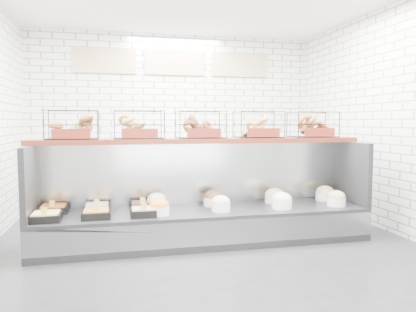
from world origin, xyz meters
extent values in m
plane|color=black|center=(0.00, 0.00, 0.00)|extent=(5.50, 5.50, 0.00)
cube|color=silver|center=(0.00, 2.75, 1.50)|extent=(5.00, 0.02, 3.00)
cube|color=silver|center=(2.50, 0.00, 1.50)|extent=(0.02, 5.50, 3.00)
cube|color=#D1B591|center=(-1.20, 2.72, 2.50)|extent=(1.05, 0.03, 0.42)
cube|color=#D1B591|center=(0.00, 2.72, 2.50)|extent=(1.05, 0.03, 0.42)
cube|color=#D1B591|center=(1.20, 2.72, 2.50)|extent=(1.05, 0.03, 0.42)
cube|color=black|center=(0.00, 0.30, 0.20)|extent=(4.00, 0.90, 0.40)
cube|color=#93969B|center=(0.00, -0.14, 0.22)|extent=(4.00, 0.03, 0.28)
cube|color=#93969B|center=(0.00, 0.71, 0.80)|extent=(4.00, 0.08, 0.80)
cube|color=black|center=(-1.97, 0.30, 0.80)|extent=(0.06, 0.90, 0.80)
cube|color=black|center=(1.97, 0.30, 0.80)|extent=(0.06, 0.90, 0.80)
cube|color=black|center=(-1.79, 0.10, 0.44)|extent=(0.31, 0.31, 0.08)
cube|color=#F8CE7E|center=(-1.79, 0.10, 0.48)|extent=(0.27, 0.27, 0.04)
cube|color=gold|center=(-1.79, -0.01, 0.53)|extent=(0.06, 0.01, 0.08)
cube|color=black|center=(-1.76, 0.49, 0.44)|extent=(0.31, 0.31, 0.08)
cube|color=#BF5E28|center=(-1.76, 0.49, 0.48)|extent=(0.26, 0.26, 0.04)
cube|color=gold|center=(-1.76, 0.38, 0.53)|extent=(0.06, 0.01, 0.08)
cube|color=black|center=(-1.27, 0.12, 0.44)|extent=(0.31, 0.31, 0.08)
cube|color=orange|center=(-1.27, 0.12, 0.48)|extent=(0.26, 0.26, 0.04)
cube|color=gold|center=(-1.27, 0.02, 0.53)|extent=(0.06, 0.01, 0.08)
cube|color=black|center=(-1.27, 0.46, 0.44)|extent=(0.30, 0.30, 0.08)
cube|color=silver|center=(-1.27, 0.46, 0.48)|extent=(0.25, 0.25, 0.04)
cube|color=gold|center=(-1.27, 0.36, 0.53)|extent=(0.06, 0.01, 0.08)
cube|color=black|center=(-0.76, 0.10, 0.44)|extent=(0.28, 0.28, 0.08)
cube|color=tan|center=(-0.76, 0.10, 0.48)|extent=(0.24, 0.24, 0.04)
cube|color=gold|center=(-0.76, 0.00, 0.53)|extent=(0.06, 0.01, 0.08)
cube|color=black|center=(-0.74, 0.46, 0.44)|extent=(0.29, 0.29, 0.08)
cube|color=brown|center=(-0.74, 0.46, 0.48)|extent=(0.25, 0.25, 0.04)
cube|color=gold|center=(-0.74, 0.35, 0.53)|extent=(0.06, 0.01, 0.08)
cylinder|color=white|center=(-0.57, 0.10, 0.46)|extent=(0.23, 0.23, 0.11)
ellipsoid|color=orange|center=(-0.57, 0.10, 0.52)|extent=(0.23, 0.23, 0.16)
cylinder|color=white|center=(-0.57, 0.48, 0.46)|extent=(0.24, 0.24, 0.11)
ellipsoid|color=white|center=(-0.57, 0.48, 0.52)|extent=(0.23, 0.23, 0.16)
cylinder|color=white|center=(0.16, 0.14, 0.46)|extent=(0.22, 0.22, 0.11)
ellipsoid|color=silver|center=(0.16, 0.14, 0.52)|extent=(0.22, 0.22, 0.15)
cylinder|color=white|center=(0.16, 0.49, 0.46)|extent=(0.25, 0.25, 0.11)
ellipsoid|color=brown|center=(0.16, 0.49, 0.52)|extent=(0.25, 0.25, 0.17)
cylinder|color=white|center=(0.94, 0.12, 0.46)|extent=(0.25, 0.25, 0.11)
ellipsoid|color=silver|center=(0.94, 0.12, 0.52)|extent=(0.25, 0.25, 0.17)
cylinder|color=white|center=(0.98, 0.46, 0.46)|extent=(0.25, 0.25, 0.11)
ellipsoid|color=#E4BC74|center=(0.98, 0.46, 0.52)|extent=(0.24, 0.24, 0.17)
cylinder|color=white|center=(1.68, 0.12, 0.46)|extent=(0.24, 0.24, 0.11)
ellipsoid|color=tan|center=(1.68, 0.12, 0.52)|extent=(0.23, 0.23, 0.16)
cylinder|color=white|center=(1.72, 0.49, 0.46)|extent=(0.25, 0.25, 0.11)
ellipsoid|color=tan|center=(1.72, 0.49, 0.52)|extent=(0.24, 0.24, 0.17)
cube|color=#47170F|center=(0.00, 0.52, 1.23)|extent=(4.10, 0.50, 0.06)
cube|color=black|center=(-1.53, 0.52, 1.43)|extent=(0.60, 0.38, 0.34)
cube|color=maroon|center=(-1.53, 0.32, 1.33)|extent=(0.42, 0.02, 0.11)
cube|color=black|center=(-0.77, 0.52, 1.43)|extent=(0.60, 0.38, 0.34)
cube|color=maroon|center=(-0.77, 0.32, 1.33)|extent=(0.42, 0.02, 0.11)
cube|color=black|center=(0.00, 0.52, 1.43)|extent=(0.60, 0.38, 0.34)
cube|color=maroon|center=(0.00, 0.32, 1.33)|extent=(0.42, 0.02, 0.11)
cube|color=black|center=(0.77, 0.52, 1.43)|extent=(0.60, 0.38, 0.34)
cube|color=maroon|center=(0.77, 0.32, 1.33)|extent=(0.42, 0.02, 0.11)
cube|color=black|center=(1.53, 0.52, 1.43)|extent=(0.60, 0.38, 0.34)
cube|color=maroon|center=(1.53, 0.32, 1.33)|extent=(0.42, 0.02, 0.11)
cube|color=#93969B|center=(0.00, 2.43, 0.45)|extent=(4.00, 0.60, 0.90)
cube|color=black|center=(-1.44, 2.37, 1.02)|extent=(0.40, 0.30, 0.24)
cube|color=silver|center=(-0.25, 2.42, 0.99)|extent=(0.35, 0.28, 0.18)
cylinder|color=#CC3342|center=(0.48, 2.42, 1.01)|extent=(0.09, 0.09, 0.22)
cube|color=black|center=(1.26, 2.46, 1.05)|extent=(0.30, 0.30, 0.30)
camera|label=1|loc=(-1.05, -4.47, 1.46)|focal=35.00mm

